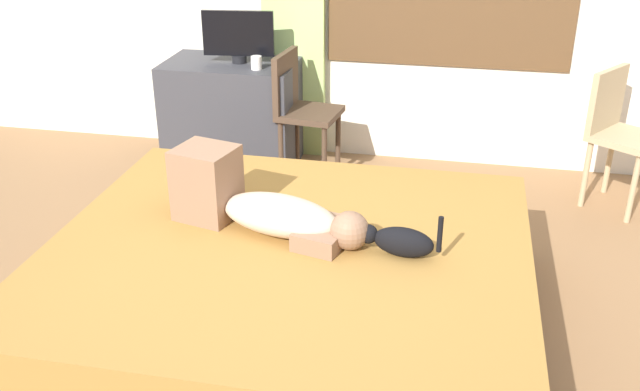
% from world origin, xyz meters
% --- Properties ---
extents(ground_plane, '(16.00, 16.00, 0.00)m').
position_xyz_m(ground_plane, '(0.00, 0.00, 0.00)').
color(ground_plane, olive).
extents(bed, '(2.15, 1.95, 0.48)m').
position_xyz_m(bed, '(-0.01, 0.15, 0.24)').
color(bed, brown).
rests_on(bed, ground).
extents(person_lying, '(0.94, 0.45, 0.34)m').
position_xyz_m(person_lying, '(-0.17, 0.27, 0.59)').
color(person_lying, '#CCB299').
rests_on(person_lying, bed).
extents(cat, '(0.36, 0.15, 0.21)m').
position_xyz_m(cat, '(0.47, 0.15, 0.55)').
color(cat, black).
rests_on(cat, bed).
extents(desk, '(0.90, 0.56, 0.74)m').
position_xyz_m(desk, '(-0.90, 2.07, 0.37)').
color(desk, '#38383D').
rests_on(desk, ground).
extents(tv_monitor, '(0.48, 0.10, 0.35)m').
position_xyz_m(tv_monitor, '(-0.83, 2.07, 0.92)').
color(tv_monitor, black).
rests_on(tv_monitor, desk).
extents(cup, '(0.07, 0.07, 0.09)m').
position_xyz_m(cup, '(-0.67, 1.93, 0.78)').
color(cup, white).
rests_on(cup, desk).
extents(chair_by_desk, '(0.42, 0.42, 0.86)m').
position_xyz_m(chair_by_desk, '(-0.38, 1.93, 0.51)').
color(chair_by_desk, '#4C3828').
rests_on(chair_by_desk, ground).
extents(chair_spare, '(0.53, 0.53, 0.86)m').
position_xyz_m(chair_spare, '(1.63, 1.91, 0.51)').
color(chair_spare, tan).
rests_on(chair_spare, ground).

